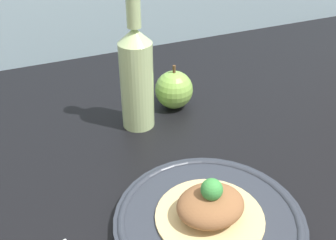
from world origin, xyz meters
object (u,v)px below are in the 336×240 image
plate (209,221)px  cider_bottle (136,75)px  apple (174,90)px  plated_food (210,207)px

plate → cider_bottle: size_ratio=0.99×
plate → apple: (8.99, 32.29, 2.84)cm
apple → plated_food: bearing=-105.6°
cider_bottle → apple: bearing=21.3°
plated_food → cider_bottle: 29.52cm
plated_food → apple: apple is taller
plate → apple: 33.64cm
apple → plate: bearing=-105.6°
plate → plated_food: (0.00, 0.00, 2.73)cm
plate → cider_bottle: cider_bottle is taller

